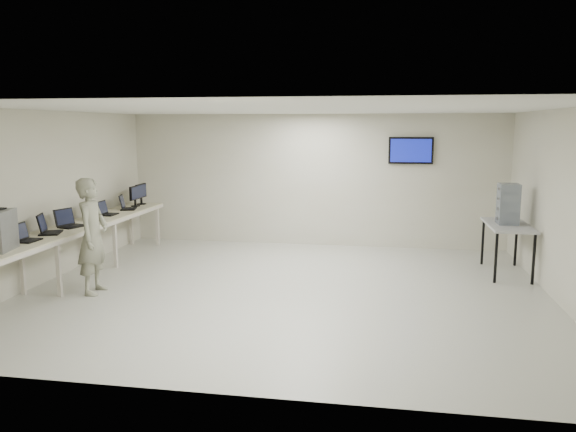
# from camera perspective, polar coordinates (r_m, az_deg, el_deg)

# --- Properties ---
(room) EXTENTS (8.01, 7.01, 2.81)m
(room) POSITION_cam_1_polar(r_m,az_deg,el_deg) (8.62, 0.06, 1.56)
(room) COLOR #B8B6AB
(room) RESTS_ON ground
(workbench) EXTENTS (0.76, 6.00, 0.90)m
(workbench) POSITION_cam_1_polar(r_m,az_deg,el_deg) (9.92, -21.09, -1.47)
(workbench) COLOR #B9B29B
(workbench) RESTS_ON ground
(laptop_0) EXTENTS (0.28, 0.34, 0.27)m
(laptop_0) POSITION_cam_1_polar(r_m,az_deg,el_deg) (8.95, -25.16, -1.90)
(laptop_0) COLOR black
(laptop_0) RESTS_ON workbench
(laptop_1) EXTENTS (0.43, 0.46, 0.30)m
(laptop_1) POSITION_cam_1_polar(r_m,az_deg,el_deg) (9.45, -23.28, -1.18)
(laptop_1) COLOR black
(laptop_1) RESTS_ON workbench
(laptop_2) EXTENTS (0.43, 0.46, 0.30)m
(laptop_2) POSITION_cam_1_polar(r_m,az_deg,el_deg) (9.92, -21.37, -0.60)
(laptop_2) COLOR black
(laptop_2) RESTS_ON workbench
(laptop_3) EXTENTS (0.41, 0.45, 0.30)m
(laptop_3) POSITION_cam_1_polar(r_m,az_deg,el_deg) (10.56, -19.43, 0.06)
(laptop_3) COLOR black
(laptop_3) RESTS_ON workbench
(laptop_4) EXTENTS (0.29, 0.35, 0.27)m
(laptop_4) POSITION_cam_1_polar(r_m,az_deg,el_deg) (11.02, -17.99, 0.46)
(laptop_4) COLOR black
(laptop_4) RESTS_ON workbench
(laptop_5) EXTENTS (0.40, 0.43, 0.29)m
(laptop_5) POSITION_cam_1_polar(r_m,az_deg,el_deg) (11.64, -16.15, 1.01)
(laptop_5) COLOR black
(laptop_5) RESTS_ON workbench
(monitor_near) EXTENTS (0.19, 0.43, 0.42)m
(monitor_near) POSITION_cam_1_polar(r_m,az_deg,el_deg) (12.03, -15.28, 2.17)
(monitor_near) COLOR black
(monitor_near) RESTS_ON workbench
(monitor_far) EXTENTS (0.20, 0.44, 0.43)m
(monitor_far) POSITION_cam_1_polar(r_m,az_deg,el_deg) (12.29, -14.70, 2.37)
(monitor_far) COLOR black
(monitor_far) RESTS_ON workbench
(soldier) EXTENTS (0.48, 0.68, 1.78)m
(soldier) POSITION_cam_1_polar(r_m,az_deg,el_deg) (9.05, -19.22, -1.94)
(soldier) COLOR #626859
(soldier) RESTS_ON ground
(side_table) EXTENTS (0.68, 1.47, 0.88)m
(side_table) POSITION_cam_1_polar(r_m,az_deg,el_deg) (10.38, 21.43, -1.16)
(side_table) COLOR #9C9C9C
(side_table) RESTS_ON ground
(storage_bins) EXTENTS (0.33, 0.37, 0.70)m
(storage_bins) POSITION_cam_1_polar(r_m,az_deg,el_deg) (10.31, 21.46, 1.15)
(storage_bins) COLOR slate
(storage_bins) RESTS_ON side_table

